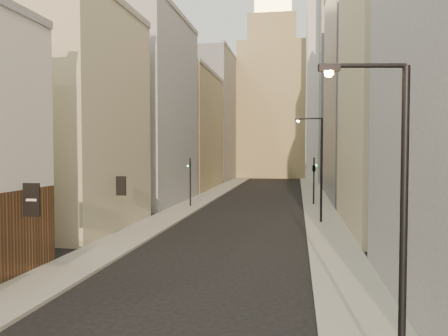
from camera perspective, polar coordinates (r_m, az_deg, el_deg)
sidewalk_left at (r=59.86m, az=-0.96°, el=-3.11°), size 3.00×140.00×0.15m
sidewalk_right at (r=58.92m, az=11.59°, el=-3.25°), size 3.00×140.00×0.15m
left_bldg_beige at (r=33.86m, az=-19.44°, el=5.95°), size 8.00×12.00×16.00m
left_bldg_grey at (r=48.60m, az=-10.24°, el=7.29°), size 8.00×16.00×20.00m
left_bldg_tan at (r=65.71m, az=-4.91°, el=4.73°), size 8.00×18.00×17.00m
left_bldg_wingrid at (r=85.39m, az=-1.56°, el=6.55°), size 8.00×20.00×24.00m
right_bldg_beige at (r=34.72m, az=22.51°, el=9.13°), size 8.00×16.00×20.00m
right_bldg_wingrid at (r=54.62m, az=17.77°, el=9.84°), size 8.00×20.00×26.00m
highrise at (r=85.08m, az=19.22°, el=15.75°), size 21.00×23.00×51.20m
clock_tower at (r=96.47m, az=6.35°, el=9.42°), size 14.00×14.00×44.90m
white_tower at (r=82.78m, az=13.58°, el=11.22°), size 8.00×8.00×41.50m
streetlamp_near at (r=10.53m, az=21.42°, el=-5.45°), size 2.02×0.48×7.73m
streetlamp_mid at (r=35.01m, az=12.26°, el=0.60°), size 2.18×0.38×8.33m
traffic_light_left at (r=44.01m, az=-4.43°, el=-0.56°), size 0.56×0.46×5.00m
traffic_light_right at (r=46.34m, az=11.66°, el=-0.09°), size 0.63×0.60×5.00m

